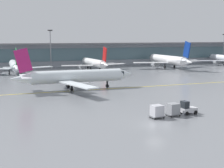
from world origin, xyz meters
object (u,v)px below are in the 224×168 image
object	(u,v)px
gate_airplane_4	(168,60)
apron_light_mast_1	(51,47)
cargo_dolly_lead	(173,109)
cargo_dolly_trailing	(157,111)
gate_airplane_2	(15,66)
baggage_tug	(187,108)
gate_airplane_3	(94,63)
apron_light_mast_2	(224,47)
taxiing_regional_jet	(76,77)

from	to	relation	value
gate_airplane_4	apron_light_mast_1	distance (m)	45.34
cargo_dolly_lead	cargo_dolly_trailing	distance (m)	2.94
gate_airplane_2	baggage_tug	world-z (taller)	gate_airplane_2
gate_airplane_3	apron_light_mast_1	bearing A→B (deg)	48.77
gate_airplane_4	apron_light_mast_2	world-z (taller)	apron_light_mast_2
gate_airplane_2	gate_airplane_3	bearing A→B (deg)	-85.18
gate_airplane_4	cargo_dolly_trailing	distance (m)	77.60
gate_airplane_3	gate_airplane_2	bearing A→B (deg)	92.08
baggage_tug	apron_light_mast_2	xyz separation A→B (m)	(70.51, 79.35, 6.44)
apron_light_mast_1	apron_light_mast_2	distance (m)	80.06
taxiing_regional_jet	apron_light_mast_2	xyz separation A→B (m)	(81.75, 50.63, 4.45)
cargo_dolly_trailing	apron_light_mast_2	distance (m)	110.57
gate_airplane_2	cargo_dolly_trailing	xyz separation A→B (m)	(17.69, -65.55, -1.58)
gate_airplane_2	taxiing_regional_jet	world-z (taller)	taxiing_regional_jet
taxiing_regional_jet	apron_light_mast_2	size ratio (longest dim) A/B	2.18
gate_airplane_3	gate_airplane_4	xyz separation A→B (m)	(29.39, -1.68, 0.53)
gate_airplane_4	baggage_tug	xyz separation A→B (m)	(-33.82, -66.20, -2.27)
taxiing_regional_jet	baggage_tug	world-z (taller)	taxiing_regional_jet
gate_airplane_2	apron_light_mast_1	distance (m)	20.05
gate_airplane_3	apron_light_mast_2	world-z (taller)	apron_light_mast_2
taxiing_regional_jet	apron_light_mast_1	size ratio (longest dim) A/B	1.98
cargo_dolly_lead	cargo_dolly_trailing	world-z (taller)	same
gate_airplane_4	baggage_tug	bearing A→B (deg)	151.31
baggage_tug	cargo_dolly_trailing	distance (m)	5.65
cargo_dolly_lead	cargo_dolly_trailing	bearing A→B (deg)	180.00
taxiing_regional_jet	cargo_dolly_lead	world-z (taller)	taxiing_regional_jet
gate_airplane_2	apron_light_mast_1	size ratio (longest dim) A/B	1.81
gate_airplane_3	taxiing_regional_jet	xyz separation A→B (m)	(-15.66, -39.16, 0.26)
cargo_dolly_lead	apron_light_mast_2	world-z (taller)	apron_light_mast_2
taxiing_regional_jet	gate_airplane_3	bearing A→B (deg)	67.66
gate_airplane_3	baggage_tug	size ratio (longest dim) A/B	9.68
gate_airplane_2	baggage_tug	bearing A→B (deg)	-161.47
gate_airplane_3	apron_light_mast_2	bearing A→B (deg)	-84.10
gate_airplane_3	baggage_tug	distance (m)	68.04
gate_airplane_2	baggage_tug	distance (m)	69.02
gate_airplane_4	apron_light_mast_1	bearing A→B (deg)	72.52
gate_airplane_4	apron_light_mast_2	distance (m)	39.20
gate_airplane_4	gate_airplane_2	bearing A→B (deg)	89.63
taxiing_regional_jet	cargo_dolly_trailing	size ratio (longest dim) A/B	12.83
gate_airplane_2	gate_airplane_4	size ratio (longest dim) A/B	0.83
baggage_tug	cargo_dolly_lead	bearing A→B (deg)	180.00
gate_airplane_2	gate_airplane_3	size ratio (longest dim) A/B	1.00
gate_airplane_4	cargo_dolly_lead	bearing A→B (deg)	149.60
cargo_dolly_lead	apron_light_mast_1	distance (m)	79.40
gate_airplane_3	apron_light_mast_1	xyz separation A→B (m)	(-13.97, 10.63, 5.38)
gate_airplane_2	cargo_dolly_trailing	distance (m)	67.91
gate_airplane_4	cargo_dolly_lead	size ratio (longest dim) A/B	14.06
cargo_dolly_trailing	apron_light_mast_2	size ratio (longest dim) A/B	0.17
gate_airplane_4	baggage_tug	world-z (taller)	gate_airplane_4
gate_airplane_2	taxiing_regional_jet	distance (m)	38.19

